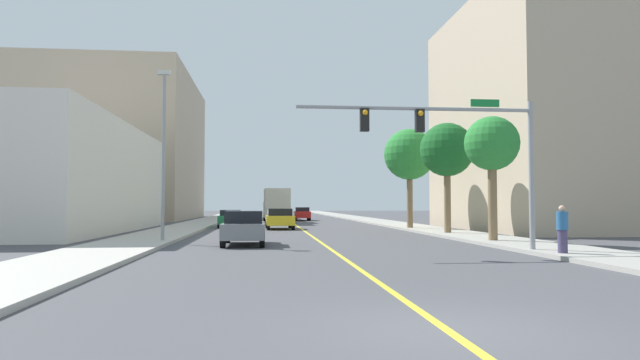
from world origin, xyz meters
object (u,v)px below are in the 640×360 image
Objects in this scene: car_gray at (244,227)px; delivery_truck at (276,205)px; car_red at (302,214)px; palm_near at (492,146)px; palm_mid at (447,151)px; pedestrian at (562,229)px; street_lamp at (164,146)px; traffic_signal_mast at (458,138)px; car_yellow at (280,218)px; car_green at (231,218)px; palm_far at (409,155)px.

car_gray is 30.52m from delivery_truck.
delivery_truck is (2.04, 30.44, 0.96)m from car_gray.
delivery_truck reaches higher than car_red.
delivery_truck is (-9.42, 30.55, -2.81)m from palm_near.
palm_mid is 13.94m from pedestrian.
traffic_signal_mast is at bearing -28.41° from street_lamp.
delivery_truck is (5.81, 29.17, -2.78)m from street_lamp.
car_yellow is 1.08× the size of car_gray.
car_red is at bearing 82.07° from car_gray.
car_green is 1.00× the size of car_yellow.
palm_far reaches higher than palm_mid.
palm_far reaches higher than car_green.
car_gray is (-11.46, 0.11, -3.77)m from palm_near.
traffic_signal_mast is 25.44m from car_green.
palm_mid is 30.14m from car_red.
street_lamp is at bearing -103.09° from delivery_truck.
car_gray is (3.78, -1.26, -3.74)m from street_lamp.
palm_mid reaches higher than pedestrian.
car_gray is at bearing -95.65° from delivery_truck.
palm_near is 0.89× the size of palm_mid.
palm_near is at bearing 123.86° from car_green.
car_yellow is at bearing 106.42° from traffic_signal_mast.
car_gray is (-1.98, -15.36, 0.00)m from car_yellow.
street_lamp is 16.30m from palm_mid.
car_yellow is 0.59× the size of delivery_truck.
palm_far reaches higher than car_gray.
car_green is at bearing 83.10° from street_lamp.
car_gray is 2.52× the size of pedestrian.
traffic_signal_mast reaches higher than car_gray.
palm_mid is at bearing -43.69° from car_yellow.
car_green is 1.02× the size of car_red.
car_red is (-3.02, 40.84, -3.49)m from traffic_signal_mast.
pedestrian reaches higher than car_red.
traffic_signal_mast is 21.62m from car_yellow.
car_gray is at bearing -150.27° from palm_mid.
car_gray is at bearing 179.45° from palm_near.
pedestrian is (14.86, -7.98, -3.56)m from street_lamp.
palm_near is 7.53m from pedestrian.
palm_near is 13.51m from palm_far.
traffic_signal_mast reaches higher than delivery_truck.
palm_near is (15.24, -1.37, 0.03)m from street_lamp.
traffic_signal_mast is at bearing -84.87° from car_red.
palm_mid is 0.92× the size of palm_far.
palm_far is at bearing -13.70° from car_yellow.
car_red is 42.88m from pedestrian.
car_green is (-13.35, 11.49, -4.26)m from palm_mid.
car_green is 12.92m from delivery_truck.
car_yellow is 23.87m from pedestrian.
pedestrian reaches higher than car_gray.
car_red is 36.08m from car_gray.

